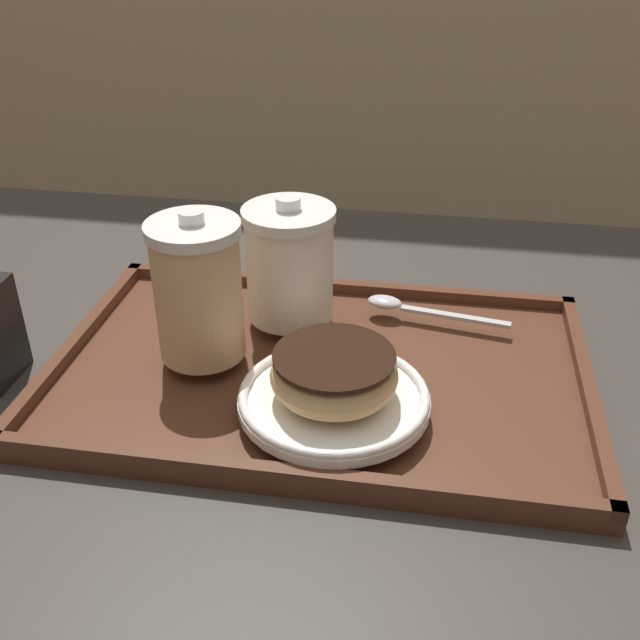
{
  "coord_description": "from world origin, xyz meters",
  "views": [
    {
      "loc": [
        0.12,
        -0.57,
        1.15
      ],
      "look_at": [
        0.02,
        -0.01,
        0.82
      ],
      "focal_mm": 42.0,
      "sensor_mm": 36.0,
      "label": 1
    }
  ],
  "objects_px": {
    "coffee_cup_front": "(198,289)",
    "spoon": "(405,306)",
    "donut_chocolate_glazed": "(334,373)",
    "coffee_cup_rear": "(290,263)"
  },
  "relations": [
    {
      "from": "coffee_cup_front",
      "to": "donut_chocolate_glazed",
      "type": "height_order",
      "value": "coffee_cup_front"
    },
    {
      "from": "coffee_cup_rear",
      "to": "donut_chocolate_glazed",
      "type": "xyz_separation_m",
      "value": [
        0.06,
        -0.14,
        -0.03
      ]
    },
    {
      "from": "donut_chocolate_glazed",
      "to": "spoon",
      "type": "relative_size",
      "value": 0.72
    },
    {
      "from": "coffee_cup_front",
      "to": "spoon",
      "type": "height_order",
      "value": "coffee_cup_front"
    },
    {
      "from": "coffee_cup_front",
      "to": "spoon",
      "type": "distance_m",
      "value": 0.22
    },
    {
      "from": "coffee_cup_front",
      "to": "coffee_cup_rear",
      "type": "distance_m",
      "value": 0.1
    },
    {
      "from": "coffee_cup_front",
      "to": "donut_chocolate_glazed",
      "type": "relative_size",
      "value": 1.33
    },
    {
      "from": "coffee_cup_rear",
      "to": "donut_chocolate_glazed",
      "type": "distance_m",
      "value": 0.16
    },
    {
      "from": "coffee_cup_front",
      "to": "spoon",
      "type": "xyz_separation_m",
      "value": [
        0.18,
        0.11,
        -0.06
      ]
    },
    {
      "from": "coffee_cup_front",
      "to": "spoon",
      "type": "bearing_deg",
      "value": 31.08
    }
  ]
}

